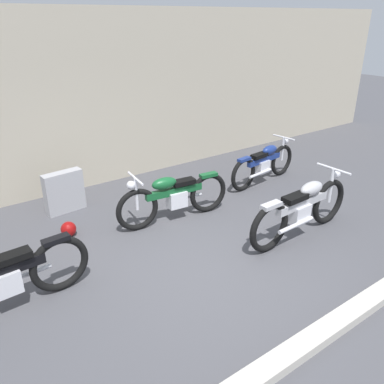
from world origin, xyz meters
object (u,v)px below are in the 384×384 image
at_px(motorcycle_green, 173,196).
at_px(motorcycle_blue, 264,163).
at_px(motorcycle_silver, 302,208).
at_px(helmet, 68,229).
at_px(stone_marker, 64,192).

xyz_separation_m(motorcycle_green, motorcycle_blue, (2.48, 0.32, -0.03)).
height_order(motorcycle_blue, motorcycle_silver, motorcycle_silver).
distance_m(helmet, motorcycle_green, 1.78).
xyz_separation_m(stone_marker, motorcycle_silver, (2.75, -3.04, 0.11)).
relative_size(helmet, motorcycle_blue, 0.13).
distance_m(motorcycle_green, motorcycle_silver, 2.11).
bearing_deg(motorcycle_silver, motorcycle_green, 128.61).
bearing_deg(motorcycle_green, helmet, -11.81).
xyz_separation_m(stone_marker, helmet, (-0.27, -0.90, -0.25)).
bearing_deg(helmet, stone_marker, 73.09).
bearing_deg(motorcycle_blue, motorcycle_green, -179.09).
bearing_deg(motorcycle_green, stone_marker, -39.86).
distance_m(stone_marker, motorcycle_blue, 4.02).
xyz_separation_m(motorcycle_green, motorcycle_silver, (1.37, -1.61, 0.03)).
bearing_deg(stone_marker, motorcycle_green, -45.86).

